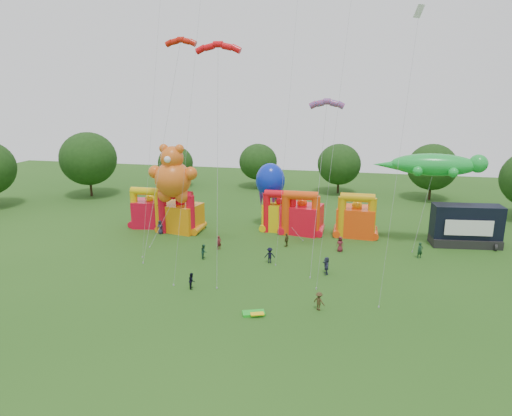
% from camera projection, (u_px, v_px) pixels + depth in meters
% --- Properties ---
extents(ground, '(160.00, 160.00, 0.00)m').
position_uv_depth(ground, '(210.00, 334.00, 37.83)').
color(ground, '#224E15').
rests_on(ground, ground).
extents(tree_ring, '(123.99, 126.10, 12.07)m').
position_uv_depth(tree_ring, '(197.00, 260.00, 37.07)').
color(tree_ring, '#352314').
rests_on(tree_ring, ground).
extents(bouncy_castle_0, '(5.39, 4.61, 6.13)m').
position_uv_depth(bouncy_castle_0, '(150.00, 211.00, 66.85)').
color(bouncy_castle_0, red).
rests_on(bouncy_castle_0, ground).
extents(bouncy_castle_1, '(6.14, 5.33, 6.17)m').
position_uv_depth(bouncy_castle_1, '(180.00, 215.00, 64.74)').
color(bouncy_castle_1, orange).
rests_on(bouncy_castle_1, ground).
extents(bouncy_castle_2, '(4.97, 4.13, 6.12)m').
position_uv_depth(bouncy_castle_2, '(280.00, 214.00, 65.07)').
color(bouncy_castle_2, yellow).
rests_on(bouncy_castle_2, ground).
extents(bouncy_castle_3, '(6.00, 5.18, 6.29)m').
position_uv_depth(bouncy_castle_3, '(302.00, 216.00, 63.89)').
color(bouncy_castle_3, red).
rests_on(bouncy_castle_3, ground).
extents(bouncy_castle_4, '(5.39, 4.45, 6.29)m').
position_uv_depth(bouncy_castle_4, '(356.00, 219.00, 62.60)').
color(bouncy_castle_4, '#FF440D').
rests_on(bouncy_castle_4, ground).
extents(stage_trailer, '(8.79, 4.08, 5.40)m').
position_uv_depth(stage_trailer, '(466.00, 226.00, 58.71)').
color(stage_trailer, black).
rests_on(stage_trailer, ground).
extents(teddy_bear_kite, '(6.98, 8.70, 12.68)m').
position_uv_depth(teddy_bear_kite, '(171.00, 184.00, 61.70)').
color(teddy_bear_kite, '#DD5D18').
rests_on(teddy_bear_kite, ground).
extents(gecko_kite, '(13.62, 5.64, 12.09)m').
position_uv_depth(gecko_kite, '(430.00, 183.00, 56.84)').
color(gecko_kite, green).
rests_on(gecko_kite, ground).
extents(octopus_kite, '(7.81, 8.16, 9.46)m').
position_uv_depth(octopus_kite, '(279.00, 204.00, 64.93)').
color(octopus_kite, '#0C25B9').
rests_on(octopus_kite, ground).
extents(parafoil_kites, '(22.14, 13.68, 26.31)m').
position_uv_depth(parafoil_kites, '(198.00, 157.00, 50.81)').
color(parafoil_kites, red).
rests_on(parafoil_kites, ground).
extents(diamond_kites, '(29.95, 14.78, 43.74)m').
position_uv_depth(diamond_kites, '(262.00, 118.00, 47.67)').
color(diamond_kites, red).
rests_on(diamond_kites, ground).
extents(folded_kite_bundle, '(2.23, 1.65, 0.31)m').
position_uv_depth(folded_kite_bundle, '(254.00, 313.00, 41.02)').
color(folded_kite_bundle, green).
rests_on(folded_kite_bundle, ground).
extents(spectator_0, '(0.97, 0.65, 1.95)m').
position_uv_depth(spectator_0, '(160.00, 227.00, 63.73)').
color(spectator_0, '#212137').
rests_on(spectator_0, ground).
extents(spectator_1, '(0.75, 0.77, 1.79)m').
position_uv_depth(spectator_1, '(219.00, 243.00, 57.57)').
color(spectator_1, maroon).
rests_on(spectator_1, ground).
extents(spectator_2, '(0.85, 0.99, 1.77)m').
position_uv_depth(spectator_2, '(204.00, 251.00, 54.48)').
color(spectator_2, '#173B29').
rests_on(spectator_2, ground).
extents(spectator_3, '(1.33, 0.92, 1.89)m').
position_uv_depth(spectator_3, '(270.00, 255.00, 53.06)').
color(spectator_3, black).
rests_on(spectator_3, ground).
extents(spectator_4, '(0.74, 1.14, 1.80)m').
position_uv_depth(spectator_4, '(287.00, 240.00, 58.56)').
color(spectator_4, '#49421D').
rests_on(spectator_4, ground).
extents(spectator_5, '(0.99, 1.92, 1.98)m').
position_uv_depth(spectator_5, '(326.00, 266.00, 49.85)').
color(spectator_5, '#2B2E48').
rests_on(spectator_5, ground).
extents(spectator_6, '(1.11, 0.91, 1.94)m').
position_uv_depth(spectator_6, '(340.00, 244.00, 56.79)').
color(spectator_6, maroon).
rests_on(spectator_6, ground).
extents(spectator_7, '(0.84, 0.73, 1.95)m').
position_uv_depth(spectator_7, '(420.00, 250.00, 54.57)').
color(spectator_7, '#16381F').
rests_on(spectator_7, ground).
extents(spectator_8, '(0.83, 0.95, 1.68)m').
position_uv_depth(spectator_8, '(192.00, 281.00, 46.29)').
color(spectator_8, black).
rests_on(spectator_8, ground).
extents(spectator_9, '(1.32, 1.12, 1.77)m').
position_uv_depth(spectator_9, '(319.00, 301.00, 41.71)').
color(spectator_9, '#3C3018').
rests_on(spectator_9, ground).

